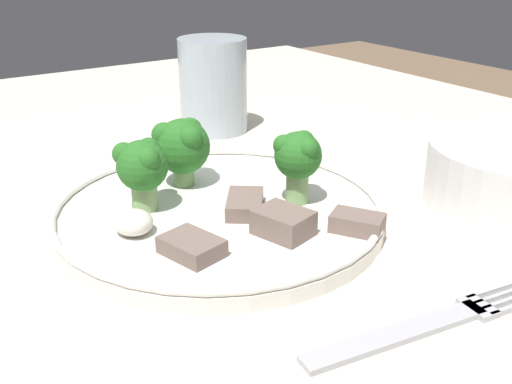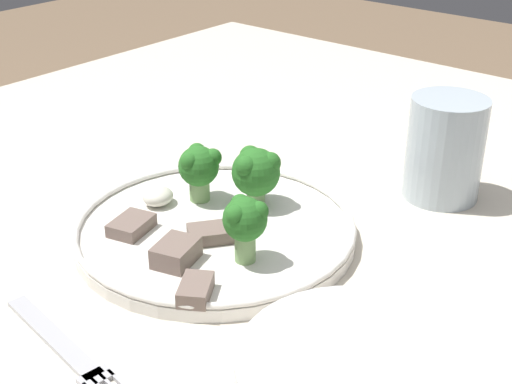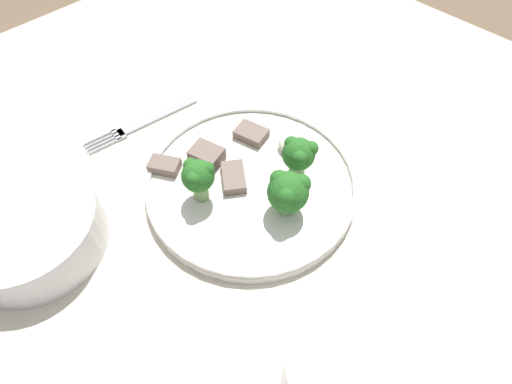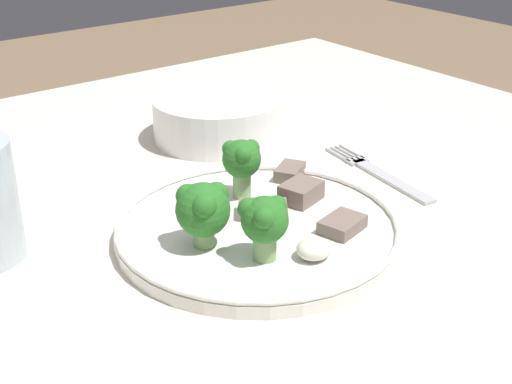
{
  "view_description": "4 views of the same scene",
  "coord_description": "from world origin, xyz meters",
  "views": [
    {
      "loc": [
        0.42,
        -0.22,
        0.96
      ],
      "look_at": [
        0.06,
        0.02,
        0.78
      ],
      "focal_mm": 42.0,
      "sensor_mm": 36.0,
      "label": 1
    },
    {
      "loc": [
        0.47,
        0.41,
        1.1
      ],
      "look_at": [
        0.02,
        0.03,
        0.8
      ],
      "focal_mm": 50.0,
      "sensor_mm": 36.0,
      "label": 2
    },
    {
      "loc": [
        -0.18,
        0.21,
        1.16
      ],
      "look_at": [
        0.02,
        0.01,
        0.77
      ],
      "focal_mm": 28.0,
      "sensor_mm": 36.0,
      "label": 3
    },
    {
      "loc": [
        -0.32,
        -0.47,
        1.08
      ],
      "look_at": [
        0.06,
        0.03,
        0.78
      ],
      "focal_mm": 50.0,
      "sensor_mm": 36.0,
      "label": 4
    }
  ],
  "objects": [
    {
      "name": "broccoli_floret_center_left",
      "position": [
        0.07,
        0.06,
        0.8
      ],
      "size": [
        0.04,
        0.04,
        0.06
      ],
      "color": "#7FA866",
      "rests_on": "dinner_plate"
    },
    {
      "name": "drinking_glass",
      "position": [
        -0.18,
        0.12,
        0.8
      ],
      "size": [
        0.08,
        0.08,
        0.11
      ],
      "color": "#B2C1CC",
      "rests_on": "table"
    },
    {
      "name": "meat_slice_front_slice",
      "position": [
        0.11,
        0.02,
        0.77
      ],
      "size": [
        0.05,
        0.04,
        0.02
      ],
      "color": "#756056",
      "rests_on": "dinner_plate"
    },
    {
      "name": "meat_slice_rear_slice",
      "position": [
        0.1,
        -0.06,
        0.77
      ],
      "size": [
        0.05,
        0.04,
        0.01
      ],
      "color": "#756056",
      "rests_on": "dinner_plate"
    },
    {
      "name": "broccoli_floret_back_left",
      "position": [
        0.01,
        -0.05,
        0.8
      ],
      "size": [
        0.04,
        0.04,
        0.06
      ],
      "color": "#7FA866",
      "rests_on": "dinner_plate"
    },
    {
      "name": "meat_slice_edge_slice",
      "position": [
        0.13,
        0.06,
        0.77
      ],
      "size": [
        0.05,
        0.04,
        0.01
      ],
      "color": "#756056",
      "rests_on": "dinner_plate"
    },
    {
      "name": "meat_slice_middle_slice",
      "position": [
        0.06,
        0.01,
        0.77
      ],
      "size": [
        0.05,
        0.05,
        0.01
      ],
      "color": "#756056",
      "rests_on": "dinner_plate"
    },
    {
      "name": "fork",
      "position": [
        0.24,
        0.03,
        0.75
      ],
      "size": [
        0.04,
        0.18,
        0.0
      ],
      "color": "#B2B2B7",
      "rests_on": "table"
    },
    {
      "name": "broccoli_floret_near_rim_left",
      "position": [
        -0.02,
        -0.0,
        0.8
      ],
      "size": [
        0.05,
        0.05,
        0.06
      ],
      "color": "#7FA866",
      "rests_on": "dinner_plate"
    },
    {
      "name": "dinner_plate",
      "position": [
        0.04,
        0.0,
        0.76
      ],
      "size": [
        0.27,
        0.27,
        0.02
      ],
      "color": "white",
      "rests_on": "table"
    },
    {
      "name": "table",
      "position": [
        0.0,
        0.0,
        0.66
      ],
      "size": [
        1.22,
        1.11,
        0.75
      ],
      "color": "beige",
      "rests_on": "ground_plane"
    },
    {
      "name": "sauce_dollop",
      "position": [
        0.04,
        -0.08,
        0.77
      ],
      "size": [
        0.03,
        0.03,
        0.02
      ],
      "color": "silver",
      "rests_on": "dinner_plate"
    }
  ]
}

